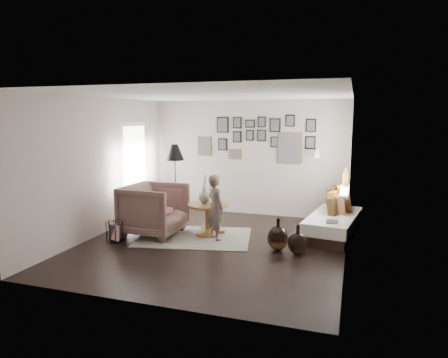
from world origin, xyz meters
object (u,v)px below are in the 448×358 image
(magazine_basket, at_px, (115,231))
(demijohn_large, at_px, (278,238))
(armchair, at_px, (154,210))
(demijohn_small, at_px, (298,243))
(vase, at_px, (205,195))
(floor_lamp, at_px, (175,155))
(pedestal_table, at_px, (208,220))
(daybed, at_px, (334,220))
(child, at_px, (215,208))

(magazine_basket, bearing_deg, demijohn_large, 8.77)
(armchair, bearing_deg, demijohn_small, -93.65)
(vase, relative_size, floor_lamp, 0.33)
(pedestal_table, xyz_separation_m, vase, (-0.08, 0.02, 0.49))
(daybed, height_order, floor_lamp, floor_lamp)
(demijohn_large, bearing_deg, pedestal_table, 162.07)
(vase, distance_m, floor_lamp, 1.31)
(pedestal_table, height_order, demijohn_large, pedestal_table)
(daybed, relative_size, floor_lamp, 1.16)
(daybed, bearing_deg, pedestal_table, -153.20)
(daybed, distance_m, demijohn_small, 1.42)
(floor_lamp, bearing_deg, pedestal_table, -34.43)
(demijohn_large, distance_m, child, 1.27)
(floor_lamp, bearing_deg, demijohn_small, -24.50)
(floor_lamp, distance_m, magazine_basket, 2.08)
(pedestal_table, relative_size, child, 0.64)
(vase, bearing_deg, demijohn_large, -17.73)
(magazine_basket, bearing_deg, armchair, 50.70)
(armchair, height_order, child, child)
(magazine_basket, xyz_separation_m, child, (1.71, 0.66, 0.42))
(daybed, height_order, demijohn_small, daybed)
(demijohn_small, height_order, child, child)
(daybed, xyz_separation_m, magazine_basket, (-3.75, -1.66, -0.10))
(floor_lamp, height_order, child, floor_lamp)
(floor_lamp, distance_m, child, 1.75)
(daybed, bearing_deg, vase, -154.22)
(pedestal_table, height_order, floor_lamp, floor_lamp)
(demijohn_small, xyz_separation_m, child, (-1.54, 0.33, 0.42))
(daybed, bearing_deg, armchair, -153.46)
(pedestal_table, distance_m, demijohn_large, 1.50)
(pedestal_table, height_order, magazine_basket, pedestal_table)
(pedestal_table, xyz_separation_m, daybed, (2.28, 0.75, 0.01))
(pedestal_table, height_order, daybed, daybed)
(armchair, relative_size, magazine_basket, 2.87)
(armchair, height_order, demijohn_large, armchair)
(demijohn_small, bearing_deg, child, 167.97)
(pedestal_table, distance_m, demijohn_small, 1.87)
(child, bearing_deg, daybed, -111.71)
(daybed, bearing_deg, demijohn_small, -101.94)
(daybed, bearing_deg, magazine_basket, -147.53)
(daybed, relative_size, demijohn_large, 3.51)
(vase, height_order, armchair, vase)
(armchair, relative_size, floor_lamp, 0.64)
(vase, relative_size, magazine_basket, 1.47)
(vase, relative_size, daybed, 0.29)
(floor_lamp, distance_m, demijohn_small, 3.29)
(armchair, relative_size, demijohn_large, 1.95)
(vase, bearing_deg, pedestal_table, -14.04)
(floor_lamp, bearing_deg, vase, -35.89)
(magazine_basket, relative_size, child, 0.31)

